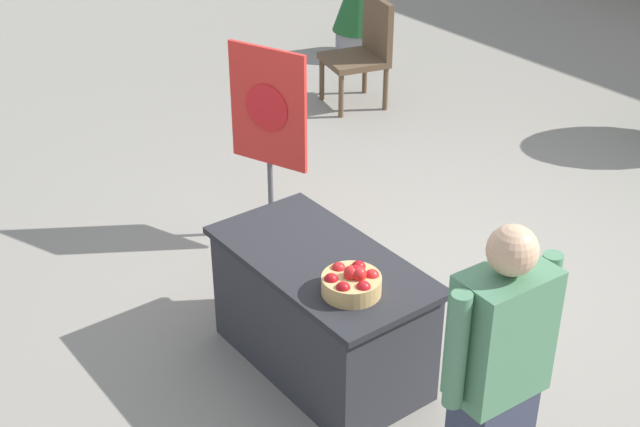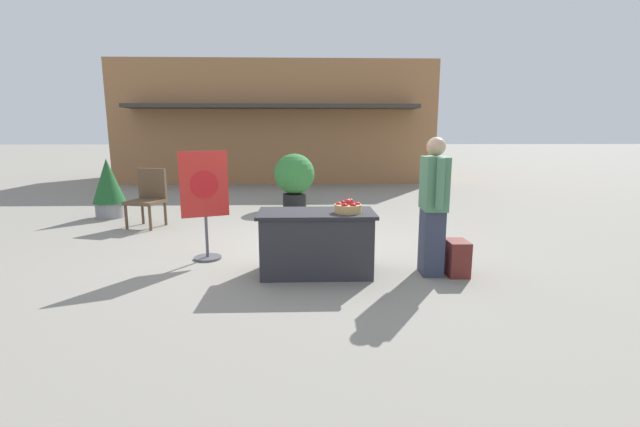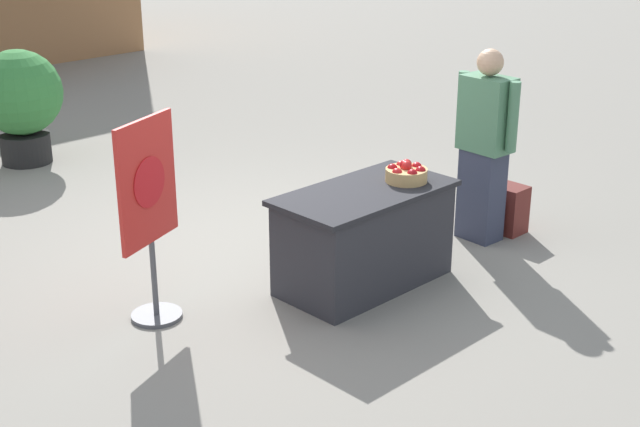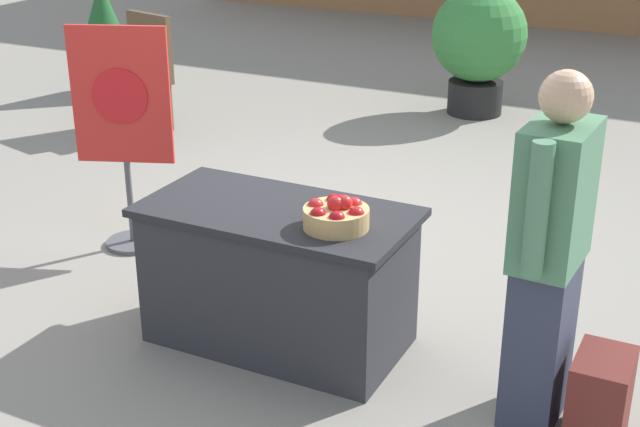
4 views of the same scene
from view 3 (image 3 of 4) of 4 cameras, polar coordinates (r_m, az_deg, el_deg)
name	(u,v)px [view 3 (image 3 of 4)]	position (r m, az deg, el deg)	size (l,w,h in m)	color
ground_plane	(252,252)	(7.38, -4.37, -2.49)	(120.00, 120.00, 0.00)	gray
display_table	(364,237)	(6.67, 2.85, -1.53)	(1.38, 0.72, 0.76)	#2D2D33
apple_basket	(406,173)	(6.73, 5.55, 2.60)	(0.32, 0.32, 0.16)	tan
person_visitor	(485,145)	(7.50, 10.49, 4.31)	(0.28, 0.61, 1.63)	#33384C
backpack	(506,208)	(7.89, 11.79, 0.34)	(0.24, 0.34, 0.42)	maroon
poster_board	(149,211)	(6.10, -10.87, 0.16)	(0.59, 0.36, 1.44)	#4C4C51
potted_plant_far_right	(20,99)	(9.98, -18.65, 6.99)	(0.90, 0.90, 1.22)	black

